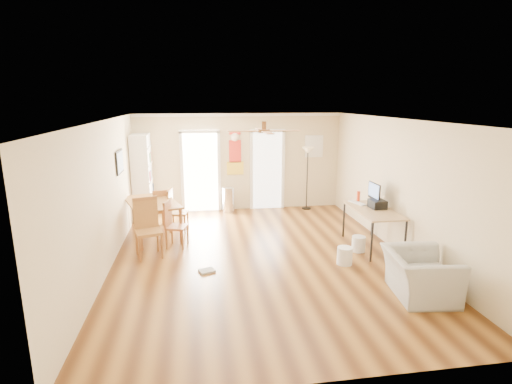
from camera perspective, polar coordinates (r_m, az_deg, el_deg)
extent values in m
plane|color=brown|center=(7.69, 0.69, -9.39)|extent=(7.00, 7.00, 0.00)
cube|color=red|center=(10.63, -3.03, 5.59)|extent=(0.46, 0.03, 1.10)
cube|color=white|center=(11.03, 8.35, 6.53)|extent=(0.50, 0.04, 0.60)
cube|color=black|center=(8.64, -19.06, 4.13)|extent=(0.04, 0.66, 0.48)
cylinder|color=silver|center=(10.62, -4.02, -1.12)|extent=(0.36, 0.36, 0.67)
cube|color=silver|center=(8.70, 14.37, -1.53)|extent=(0.27, 0.47, 0.02)
cube|color=black|center=(8.41, 17.09, -1.66)|extent=(0.30, 0.34, 0.17)
cylinder|color=red|center=(8.88, 14.53, -0.58)|extent=(0.09, 0.09, 0.22)
cylinder|color=white|center=(7.52, 12.65, -8.95)|extent=(0.32, 0.32, 0.32)
cylinder|color=silver|center=(8.19, 14.56, -7.24)|extent=(0.28, 0.28, 0.31)
cube|color=#9A9A95|center=(7.14, -7.09, -11.21)|extent=(0.31, 0.28, 0.04)
imported|color=#AAABA5|center=(6.65, 22.51, -10.97)|extent=(1.06, 1.18, 0.69)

